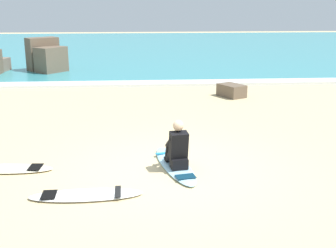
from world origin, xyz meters
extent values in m
plane|color=#CCB584|center=(0.00, 0.00, 0.00)|extent=(80.00, 80.00, 0.00)
cube|color=teal|center=(0.00, 22.79, 0.05)|extent=(80.00, 28.00, 0.10)
cube|color=white|center=(0.00, 9.09, 0.06)|extent=(80.00, 0.90, 0.11)
ellipsoid|color=#9ED1E5|center=(0.10, 0.19, 0.04)|extent=(0.94, 2.30, 0.07)
cube|color=#1E7FB7|center=(-0.03, 0.80, 0.07)|extent=(0.49, 0.19, 0.01)
cube|color=#0A2C40|center=(0.23, -0.51, 0.07)|extent=(0.40, 0.31, 0.01)
cube|color=black|center=(0.15, -0.09, 0.18)|extent=(0.36, 0.31, 0.20)
cylinder|color=black|center=(0.02, 0.07, 0.33)|extent=(0.22, 0.43, 0.43)
cylinder|color=black|center=(-0.03, 0.27, 0.30)|extent=(0.16, 0.28, 0.42)
cube|color=black|center=(-0.05, 0.34, 0.10)|extent=(0.14, 0.23, 0.05)
cylinder|color=black|center=(0.22, 0.11, 0.33)|extent=(0.22, 0.43, 0.43)
cylinder|color=black|center=(0.20, 0.31, 0.30)|extent=(0.16, 0.28, 0.42)
cube|color=black|center=(0.19, 0.38, 0.10)|extent=(0.14, 0.23, 0.05)
cube|color=black|center=(0.15, -0.05, 0.53)|extent=(0.39, 0.35, 0.57)
sphere|color=beige|center=(0.14, -0.03, 0.92)|extent=(0.21, 0.21, 0.21)
cylinder|color=black|center=(-0.02, 0.07, 0.55)|extent=(0.16, 0.41, 0.31)
cylinder|color=black|center=(0.26, 0.12, 0.55)|extent=(0.16, 0.41, 0.31)
ellipsoid|color=white|center=(-1.53, -1.11, 0.04)|extent=(1.94, 0.57, 0.07)
cube|color=black|center=(-0.99, -1.09, 0.07)|extent=(0.11, 0.48, 0.01)
cube|color=black|center=(-2.15, -1.13, 0.07)|extent=(0.25, 0.37, 0.01)
ellipsoid|color=#EFE5C6|center=(-3.26, 0.23, 0.04)|extent=(1.93, 0.66, 0.07)
cube|color=black|center=(-2.65, 0.18, 0.07)|extent=(0.27, 0.38, 0.01)
cube|color=brown|center=(-4.47, 12.08, 0.61)|extent=(1.49, 1.53, 1.22)
cube|color=#756656|center=(-6.94, 12.60, 0.34)|extent=(0.88, 0.96, 0.68)
cube|color=brown|center=(-4.95, 12.68, 0.80)|extent=(1.56, 1.38, 1.60)
cube|color=brown|center=(2.65, 6.67, 0.21)|extent=(0.99, 1.11, 0.43)
camera|label=1|loc=(-0.64, -7.96, 3.20)|focal=46.51mm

